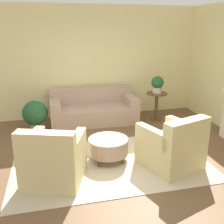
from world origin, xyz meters
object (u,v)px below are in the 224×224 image
ottoman_table (108,146)px  side_table (156,102)px  armchair_left (54,160)px  potted_plant_on_side_table (157,84)px  couch (93,110)px  armchair_right (172,147)px  potted_plant_floor (35,114)px

ottoman_table → side_table: (1.65, 1.82, 0.21)m
armchair_left → potted_plant_on_side_table: bearing=41.6°
armchair_left → potted_plant_on_side_table: size_ratio=2.59×
couch → side_table: (1.56, -0.24, 0.18)m
couch → ottoman_table: bearing=-92.4°
armchair_right → ottoman_table: size_ratio=1.55×
side_table → potted_plant_on_side_table: size_ratio=1.68×
potted_plant_floor → couch: bearing=14.3°
ottoman_table → armchair_left: bearing=-152.8°
potted_plant_floor → side_table: bearing=2.1°
ottoman_table → potted_plant_on_side_table: (1.65, 1.82, 0.66)m
couch → ottoman_table: (-0.09, -2.06, -0.03)m
ottoman_table → potted_plant_floor: (-1.29, 1.71, 0.14)m
armchair_right → potted_plant_floor: size_ratio=1.53×
side_table → potted_plant_on_side_table: potted_plant_on_side_table is taller
armchair_right → ottoman_table: (-0.97, 0.48, -0.09)m
couch → side_table: bearing=-8.8°
couch → potted_plant_on_side_table: potted_plant_on_side_table is taller
armchair_right → potted_plant_floor: bearing=135.8°
side_table → potted_plant_floor: bearing=-177.9°
couch → armchair_left: 2.75m
armchair_left → potted_plant_floor: bearing=98.9°
couch → ottoman_table: couch is taller
armchair_right → potted_plant_on_side_table: 2.47m
ottoman_table → potted_plant_floor: bearing=126.9°
potted_plant_floor → armchair_right: bearing=-44.2°
potted_plant_on_side_table → ottoman_table: bearing=-132.2°
couch → potted_plant_floor: size_ratio=2.94×
armchair_left → potted_plant_on_side_table: potted_plant_on_side_table is taller
potted_plant_on_side_table → potted_plant_floor: (-2.94, -0.11, -0.52)m
armchair_left → armchair_right: bearing=0.0°
armchair_left → armchair_right: 1.92m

